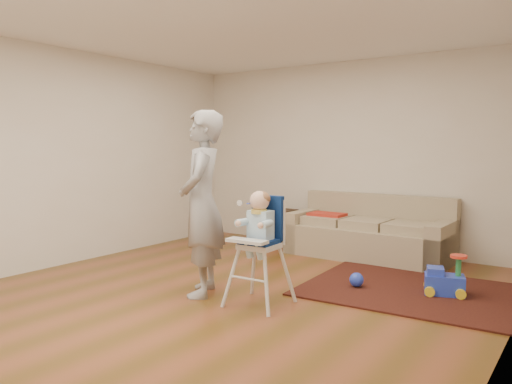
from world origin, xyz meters
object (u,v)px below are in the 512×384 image
Objects in this scene: high_chair at (260,250)px; adult at (202,203)px; ride_on_toy at (445,274)px; toy_ball at (357,280)px; sofa at (368,227)px; side_table at (275,227)px.

high_chair is 0.59× the size of adult.
ride_on_toy reaches higher than toy_ball.
sofa reaches higher than toy_ball.
side_table is 3.48× the size of toy_ball.
toy_ball is 0.14× the size of high_chair.
adult reaches higher than ride_on_toy.
toy_ball is (0.47, -1.45, -0.32)m from sofa.
ride_on_toy is 0.22× the size of adult.
side_table is 0.48× the size of high_chair.
adult is (-1.20, -1.07, 0.83)m from toy_ball.
sofa is 1.17× the size of adult.
adult is at bearing -104.64° from sofa.
side_table is 0.28× the size of adult.
side_table is 2.99m from high_chair.
side_table is at bearing 165.67° from adult.
toy_ball is at bearing -70.63° from sofa.
sofa is 2.67m from adult.
sofa is 5.28× the size of ride_on_toy.
sofa is 2.47m from high_chair.
high_chair is 0.77m from adult.
ride_on_toy is at bearing -24.99° from side_table.
adult is (-2.02, -1.32, 0.70)m from ride_on_toy.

